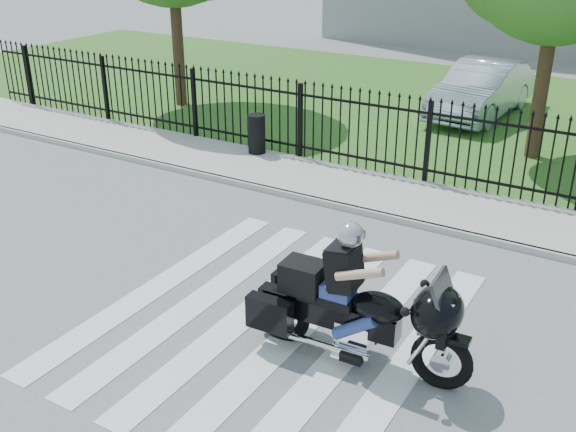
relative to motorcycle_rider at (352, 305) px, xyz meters
The scene contains 9 objects.
ground 1.54m from the motorcycle_rider, behind, with size 120.00×120.00×0.00m, color slate.
crosswalk 1.54m from the motorcycle_rider, behind, with size 5.00×5.50×0.01m, color silver, non-canonical shape.
sidewalk 5.40m from the motorcycle_rider, 104.15° to the left, with size 40.00×2.00×0.12m, color #ADAAA3.
curb 4.45m from the motorcycle_rider, 107.34° to the left, with size 40.00×0.12×0.12m, color #ADAAA3.
grass_strip 12.29m from the motorcycle_rider, 96.13° to the left, with size 40.00×12.00×0.02m, color #2E5E20.
iron_fence 6.33m from the motorcycle_rider, 101.94° to the left, with size 26.00×0.04×1.80m.
motorcycle_rider is the anchor object (origin of this frame).
parked_car 12.15m from the motorcycle_rider, 98.86° to the left, with size 1.57×4.51×1.48m, color #A6B5D1.
litter_bin 7.92m from the motorcycle_rider, 131.91° to the left, with size 0.40×0.40×0.90m, color black.
Camera 1 is at (4.28, -6.70, 5.21)m, focal length 42.00 mm.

